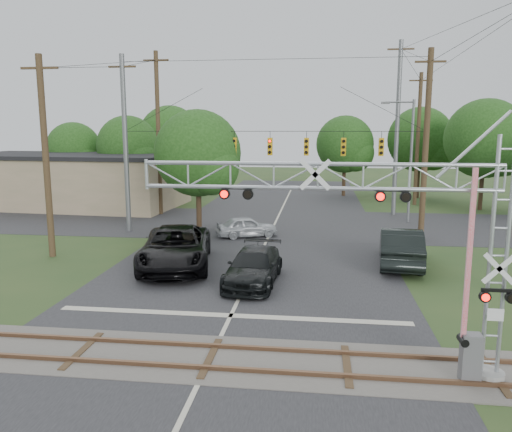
# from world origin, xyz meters

# --- Properties ---
(ground) EXTENTS (160.00, 160.00, 0.00)m
(ground) POSITION_xyz_m (0.00, 0.00, 0.00)
(ground) COLOR #29421E
(ground) RESTS_ON ground
(road_main) EXTENTS (14.00, 90.00, 0.02)m
(road_main) POSITION_xyz_m (0.00, 10.00, 0.01)
(road_main) COLOR #262629
(road_main) RESTS_ON ground
(road_cross) EXTENTS (90.00, 12.00, 0.02)m
(road_cross) POSITION_xyz_m (0.00, 24.00, 0.01)
(road_cross) COLOR #262629
(road_cross) RESTS_ON ground
(railroad_track) EXTENTS (90.00, 3.20, 0.17)m
(railroad_track) POSITION_xyz_m (0.00, 2.00, 0.03)
(railroad_track) COLOR #514B46
(railroad_track) RESTS_ON ground
(crossing_gantry) EXTENTS (9.89, 0.84, 6.61)m
(crossing_gantry) POSITION_xyz_m (4.87, 1.64, 4.09)
(crossing_gantry) COLOR gray
(crossing_gantry) RESTS_ON ground
(traffic_signal_span) EXTENTS (19.34, 0.36, 11.50)m
(traffic_signal_span) POSITION_xyz_m (0.88, 20.00, 5.74)
(traffic_signal_span) COLOR slate
(traffic_signal_span) RESTS_ON ground
(pickup_black) EXTENTS (4.54, 7.57, 1.97)m
(pickup_black) POSITION_xyz_m (-3.86, 11.72, 0.98)
(pickup_black) COLOR black
(pickup_black) RESTS_ON ground
(car_dark) EXTENTS (2.40, 5.31, 1.51)m
(car_dark) POSITION_xyz_m (0.31, 9.59, 0.75)
(car_dark) COLOR black
(car_dark) RESTS_ON ground
(sedan_silver) EXTENTS (4.16, 2.92, 1.31)m
(sedan_silver) POSITION_xyz_m (-1.38, 19.20, 0.66)
(sedan_silver) COLOR #ACB0B4
(sedan_silver) RESTS_ON ground
(suv_dark) EXTENTS (2.61, 5.93, 1.89)m
(suv_dark) POSITION_xyz_m (7.25, 13.56, 0.95)
(suv_dark) COLOR black
(suv_dark) RESTS_ON ground
(commercial_building) EXTENTS (20.49, 11.54, 4.63)m
(commercial_building) POSITION_xyz_m (-19.05, 30.60, 2.32)
(commercial_building) COLOR #8B7D5C
(commercial_building) RESTS_ON ground
(streetlight) EXTENTS (2.37, 0.25, 8.88)m
(streetlight) POSITION_xyz_m (9.51, 25.73, 4.96)
(streetlight) COLOR slate
(streetlight) RESTS_ON ground
(utility_poles) EXTENTS (24.88, 27.04, 13.49)m
(utility_poles) POSITION_xyz_m (2.81, 22.60, 6.26)
(utility_poles) COLOR #41311E
(utility_poles) RESTS_ON ground
(treeline) EXTENTS (49.54, 26.01, 9.33)m
(treeline) POSITION_xyz_m (1.52, 34.07, 5.52)
(treeline) COLOR #372719
(treeline) RESTS_ON ground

